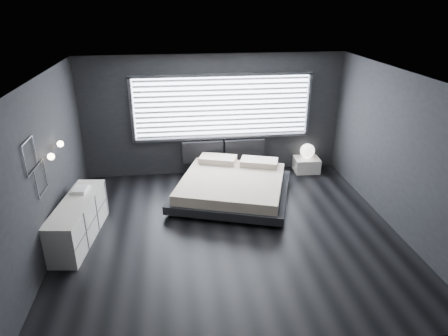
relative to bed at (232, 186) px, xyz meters
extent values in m
plane|color=black|center=(-0.24, -1.34, -0.28)|extent=(6.00, 6.00, 0.00)
plane|color=white|center=(-0.24, -1.34, 2.52)|extent=(6.00, 6.00, 0.00)
cube|color=black|center=(-0.24, 1.41, 1.12)|extent=(6.00, 0.04, 2.80)
cube|color=black|center=(-0.24, -4.09, 1.12)|extent=(6.00, 0.04, 2.80)
cube|color=black|center=(-3.24, -1.34, 1.12)|extent=(0.04, 5.50, 2.80)
cube|color=black|center=(2.76, -1.34, 1.12)|extent=(0.04, 5.50, 2.80)
cube|color=white|center=(-0.04, 1.39, 1.33)|extent=(4.00, 0.02, 1.38)
cube|color=#47474C|center=(-2.08, 1.36, 1.33)|extent=(0.06, 0.08, 1.48)
cube|color=#47474C|center=(2.00, 1.36, 1.33)|extent=(0.06, 0.08, 1.48)
cube|color=#47474C|center=(-0.04, 1.36, 2.06)|extent=(4.14, 0.08, 0.06)
cube|color=#47474C|center=(-0.04, 1.36, 0.60)|extent=(4.14, 0.08, 0.06)
cube|color=silver|center=(-0.04, 1.33, 1.33)|extent=(3.94, 0.03, 1.32)
cube|color=black|center=(-0.51, 1.30, 0.29)|extent=(0.96, 0.16, 0.52)
cube|color=black|center=(0.49, 1.30, 0.29)|extent=(0.96, 0.16, 0.52)
cylinder|color=silver|center=(-3.19, -1.29, 1.32)|extent=(0.10, 0.02, 0.02)
sphere|color=#FFE5B7|center=(-3.12, -1.29, 1.32)|extent=(0.11, 0.11, 0.11)
cylinder|color=silver|center=(-3.19, -0.69, 1.32)|extent=(0.10, 0.02, 0.02)
sphere|color=#FFE5B7|center=(-3.12, -0.69, 1.32)|extent=(0.11, 0.11, 0.11)
cube|color=#47474C|center=(-3.21, -1.89, 1.80)|extent=(0.01, 0.46, 0.02)
cube|color=#47474C|center=(-3.21, -1.89, 1.34)|extent=(0.01, 0.46, 0.02)
cube|color=#47474C|center=(-3.21, -1.66, 1.57)|extent=(0.01, 0.02, 0.46)
cube|color=#47474C|center=(-3.21, -2.12, 1.57)|extent=(0.01, 0.02, 0.46)
cube|color=#47474C|center=(-3.21, -1.64, 1.33)|extent=(0.01, 0.46, 0.02)
cube|color=#47474C|center=(-3.21, -1.64, 0.87)|extent=(0.01, 0.46, 0.02)
cube|color=#47474C|center=(-3.21, -1.41, 1.10)|extent=(0.01, 0.02, 0.46)
cube|color=#47474C|center=(-3.21, -1.87, 1.10)|extent=(0.01, 0.02, 0.46)
cube|color=black|center=(-1.24, -0.57, -0.23)|extent=(0.16, 0.16, 0.08)
cube|color=black|center=(0.64, -1.20, -0.23)|extent=(0.16, 0.16, 0.08)
cube|color=black|center=(-0.67, 1.12, -0.23)|extent=(0.16, 0.16, 0.08)
cube|color=black|center=(1.21, 0.48, -0.23)|extent=(0.16, 0.16, 0.08)
cube|color=black|center=(-0.01, -0.04, -0.11)|extent=(2.88, 2.81, 0.17)
cube|color=#B4A58D|center=(-0.01, -0.04, 0.08)|extent=(2.60, 2.60, 0.21)
cube|color=beige|center=(-0.20, 0.88, 0.25)|extent=(0.91, 0.68, 0.14)
cube|color=beige|center=(0.69, 0.58, 0.25)|extent=(0.91, 0.68, 0.14)
cube|color=silver|center=(2.00, 1.14, -0.11)|extent=(0.61, 0.52, 0.34)
sphere|color=white|center=(2.01, 1.17, 0.24)|extent=(0.35, 0.35, 0.35)
cube|color=silver|center=(-2.89, -1.21, 0.09)|extent=(0.74, 1.86, 0.73)
cube|color=#47474C|center=(-2.63, -1.24, 0.09)|extent=(0.24, 1.78, 0.71)
cube|color=white|center=(-2.88, -0.79, 0.47)|extent=(0.32, 0.39, 0.04)
cube|color=white|center=(-2.87, -0.81, 0.50)|extent=(0.25, 0.32, 0.03)
camera|label=1|loc=(-1.15, -7.48, 3.67)|focal=32.00mm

